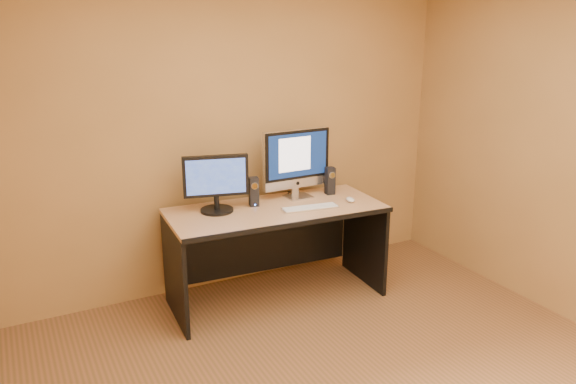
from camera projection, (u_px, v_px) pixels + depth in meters
name	position (u px, v px, depth m)	size (l,w,h in m)	color
walls	(373.00, 198.00, 2.91)	(4.00, 4.00, 2.60)	#A37741
desk	(276.00, 254.00, 4.51)	(1.69, 0.74, 0.78)	tan
imac	(298.00, 163.00, 4.59)	(0.60, 0.22, 0.58)	#BBBABF
second_monitor	(216.00, 184.00, 4.26)	(0.51, 0.25, 0.44)	black
speaker_left	(254.00, 192.00, 4.43)	(0.07, 0.08, 0.23)	black
speaker_right	(330.00, 181.00, 4.74)	(0.07, 0.08, 0.23)	black
keyboard	(310.00, 208.00, 4.38)	(0.45, 0.12, 0.02)	silver
mouse	(350.00, 199.00, 4.55)	(0.06, 0.11, 0.04)	silver
cable_a	(299.00, 194.00, 4.76)	(0.01, 0.01, 0.23)	black
cable_b	(288.00, 194.00, 4.75)	(0.01, 0.01, 0.19)	black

